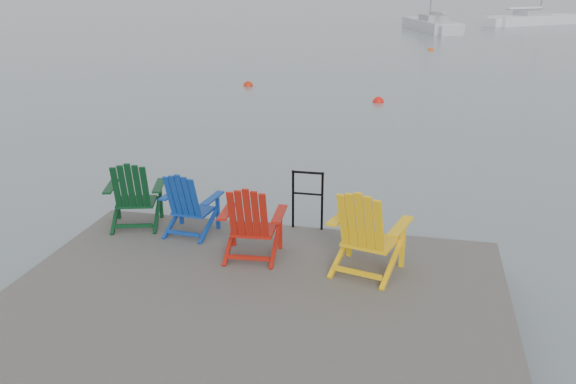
% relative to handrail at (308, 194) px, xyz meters
% --- Properties ---
extents(ground, '(400.00, 400.00, 0.00)m').
position_rel_handrail_xyz_m(ground, '(-0.25, -2.45, -1.04)').
color(ground, slate).
rests_on(ground, ground).
extents(dock, '(6.00, 5.00, 1.40)m').
position_rel_handrail_xyz_m(dock, '(-0.25, -2.45, -0.69)').
color(dock, '#312F2B').
rests_on(dock, ground).
extents(handrail, '(0.48, 0.04, 0.90)m').
position_rel_handrail_xyz_m(handrail, '(0.00, 0.00, 0.00)').
color(handrail, black).
rests_on(handrail, dock).
extents(chair_green, '(0.98, 0.93, 1.06)m').
position_rel_handrail_xyz_m(chair_green, '(-2.55, -0.48, -0.01)').
color(chair_green, '#093216').
rests_on(chair_green, dock).
extents(chair_blue, '(0.83, 0.77, 0.98)m').
position_rel_handrail_xyz_m(chair_blue, '(-1.64, -0.58, -0.05)').
color(chair_blue, navy).
rests_on(chair_blue, dock).
extents(chair_red, '(0.88, 0.82, 1.06)m').
position_rel_handrail_xyz_m(chair_red, '(-0.54, -1.15, -0.01)').
color(chair_red, '#A5170C').
rests_on(chair_red, dock).
extents(chair_yellow, '(1.07, 1.02, 1.16)m').
position_rel_handrail_xyz_m(chair_yellow, '(0.99, -1.28, 0.04)').
color(chair_yellow, yellow).
rests_on(chair_yellow, dock).
extents(sailboat_near, '(4.86, 9.06, 12.08)m').
position_rel_handrail_xyz_m(sailboat_near, '(1.85, 43.06, -0.69)').
color(sailboat_near, silver).
rests_on(sailboat_near, ground).
extents(sailboat_mid, '(9.06, 7.89, 13.07)m').
position_rel_handrail_xyz_m(sailboat_mid, '(10.91, 51.50, -0.69)').
color(sailboat_mid, silver).
rests_on(sailboat_mid, ground).
extents(buoy_a, '(0.39, 0.39, 0.39)m').
position_rel_handrail_xyz_m(buoy_a, '(0.10, 12.57, -1.04)').
color(buoy_a, red).
rests_on(buoy_a, ground).
extents(buoy_b, '(0.38, 0.38, 0.38)m').
position_rel_handrail_xyz_m(buoy_b, '(-5.18, 14.78, -1.04)').
color(buoy_b, red).
rests_on(buoy_b, ground).
extents(buoy_d, '(0.33, 0.33, 0.33)m').
position_rel_handrail_xyz_m(buoy_d, '(1.87, 28.87, -1.04)').
color(buoy_d, '#EF510E').
rests_on(buoy_d, ground).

